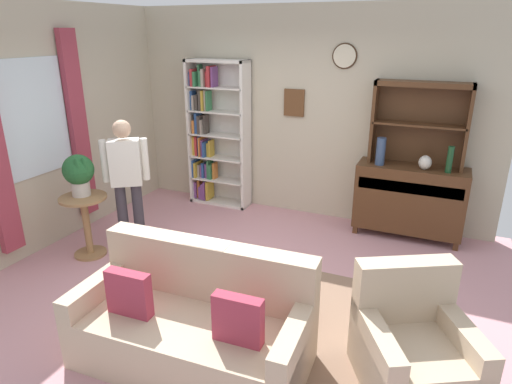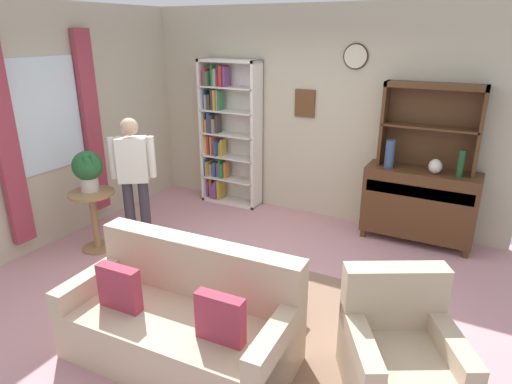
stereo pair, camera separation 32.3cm
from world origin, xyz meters
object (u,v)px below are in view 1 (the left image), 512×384
object	(u,v)px
person_reading	(127,177)
bookshelf	(214,134)
couch_floral	(194,325)
potted_plant_large	(79,172)
bottle_wine	(450,160)
book_stack	(245,266)
sideboard	(409,198)
vase_round	(425,163)
sideboard_hutch	(421,112)
armchair_floral	(413,350)
plant_stand	(86,220)
coffee_table	(250,276)
vase_tall	(381,151)

from	to	relation	value
person_reading	bookshelf	bearing A→B (deg)	84.74
couch_floral	potted_plant_large	bearing A→B (deg)	153.29
person_reading	bottle_wine	bearing A→B (deg)	25.58
bookshelf	book_stack	xyz separation A→B (m)	(1.59, -2.36, -0.59)
potted_plant_large	book_stack	xyz separation A→B (m)	(2.16, -0.29, -0.54)
sideboard	book_stack	xyz separation A→B (m)	(-1.19, -2.27, -0.05)
vase_round	person_reading	size ratio (longest dim) A/B	0.11
potted_plant_large	book_stack	bearing A→B (deg)	-7.68
sideboard	sideboard_hutch	bearing A→B (deg)	90.00
potted_plant_large	bottle_wine	bearing A→B (deg)	26.82
sideboard_hutch	armchair_floral	bearing A→B (deg)	-83.50
plant_stand	coffee_table	distance (m)	2.18
bottle_wine	person_reading	bearing A→B (deg)	-154.42
armchair_floral	coffee_table	distance (m)	1.51
sideboard	armchair_floral	world-z (taller)	sideboard
bottle_wine	vase_tall	bearing A→B (deg)	179.34
bookshelf	couch_floral	world-z (taller)	bookshelf
coffee_table	bookshelf	bearing A→B (deg)	124.93
couch_floral	plant_stand	world-z (taller)	couch_floral
vase_round	coffee_table	xyz separation A→B (m)	(-1.28, -2.19, -0.65)
vase_tall	potted_plant_large	bearing A→B (deg)	-147.32
vase_tall	person_reading	distance (m)	3.03
bottle_wine	potted_plant_large	size ratio (longest dim) A/B	0.66
armchair_floral	book_stack	bearing A→B (deg)	167.31
bookshelf	sideboard	xyz separation A→B (m)	(2.78, -0.08, -0.54)
sideboard	vase_tall	bearing A→B (deg)	-168.37
vase_tall	armchair_floral	xyz separation A→B (m)	(0.70, -2.53, -0.80)
vase_round	potted_plant_large	world-z (taller)	potted_plant_large
vase_round	person_reading	xyz separation A→B (m)	(-3.08, -1.62, -0.10)
potted_plant_large	coffee_table	world-z (taller)	potted_plant_large
vase_tall	sideboard	bearing A→B (deg)	11.63
bookshelf	vase_tall	bearing A→B (deg)	-3.87
bottle_wine	book_stack	xyz separation A→B (m)	(-1.58, -2.18, -0.62)
vase_round	person_reading	bearing A→B (deg)	-152.23
vase_tall	person_reading	bearing A→B (deg)	-147.86
bottle_wine	book_stack	world-z (taller)	bottle_wine
sideboard_hutch	person_reading	world-z (taller)	sideboard_hutch
bookshelf	sideboard_hutch	world-z (taller)	bookshelf
plant_stand	person_reading	size ratio (longest dim) A/B	0.46
vase_tall	plant_stand	distance (m)	3.57
vase_tall	plant_stand	xyz separation A→B (m)	(-2.93, -1.93, -0.64)
bookshelf	plant_stand	world-z (taller)	bookshelf
sideboard	book_stack	bearing A→B (deg)	-117.70
vase_round	coffee_table	distance (m)	2.62
vase_tall	couch_floral	size ratio (longest dim) A/B	0.18
bookshelf	sideboard	distance (m)	2.84
potted_plant_large	person_reading	bearing A→B (deg)	35.91
person_reading	book_stack	distance (m)	1.90
sideboard_hutch	potted_plant_large	size ratio (longest dim) A/B	2.34
armchair_floral	coffee_table	size ratio (longest dim) A/B	1.31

